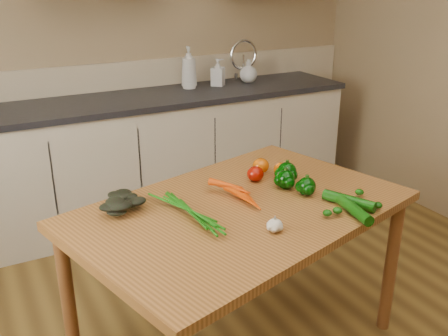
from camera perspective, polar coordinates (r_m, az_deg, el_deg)
The scene contains 17 objects.
room at distance 1.71m, azimuth 10.85°, elevation 5.62°, with size 4.04×5.04×2.64m.
counter_run at distance 3.74m, azimuth -6.78°, elevation 1.74°, with size 2.84×0.64×1.14m.
table at distance 2.20m, azimuth 1.92°, elevation -6.31°, with size 1.61×1.25×0.76m.
soap_bottle_a at distance 3.76m, azimuth -4.04°, elevation 11.36°, with size 0.12×0.12×0.31m, color silver.
soap_bottle_b at distance 3.85m, azimuth -0.71°, elevation 10.89°, with size 0.09×0.09×0.20m, color silver.
soap_bottle_c at distance 4.00m, azimuth 2.82°, elevation 11.03°, with size 0.14×0.14×0.18m, color silver.
carrot_bunch at distance 2.16m, azimuth -0.21°, elevation -3.31°, with size 0.26×0.20×0.07m, color #E54805, non-canonical shape.
leafy_greens at distance 2.15m, azimuth -11.61°, elevation -3.45°, with size 0.20×0.18×0.10m, color black, non-canonical shape.
garlic_bulb at distance 1.95m, azimuth 5.82°, elevation -6.54°, with size 0.06×0.06×0.05m, color silver.
pepper_a at distance 2.33m, azimuth 7.06°, elevation -1.31°, with size 0.09×0.09×0.09m, color black.
pepper_b at distance 2.41m, azimuth 7.19°, elevation -0.50°, with size 0.10×0.10×0.10m, color black.
pepper_c at distance 2.28m, azimuth 9.43°, elevation -2.09°, with size 0.08×0.08×0.08m, color black.
tomato_a at distance 2.40m, azimuth 3.61°, elevation -0.67°, with size 0.08×0.08×0.07m, color #900D02.
tomato_b at distance 2.51m, azimuth 4.23°, elevation 0.27°, with size 0.08×0.08×0.08m, color #CF5405.
tomato_c at distance 2.48m, azimuth 6.56°, elevation -0.16°, with size 0.07×0.07×0.07m, color #CF5405.
zucchini_a at distance 2.21m, azimuth 14.08°, elevation -3.67°, with size 0.05×0.05×0.23m, color #0A4107.
zucchini_b at distance 2.15m, azimuth 14.53°, elevation -4.56°, with size 0.05×0.05×0.24m, color #0A4107.
Camera 1 is at (-1.04, -1.10, 1.70)m, focal length 40.00 mm.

